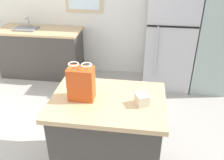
{
  "coord_description": "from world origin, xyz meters",
  "views": [
    {
      "loc": [
        0.52,
        -2.13,
        2.2
      ],
      "look_at": [
        0.2,
        0.12,
        0.96
      ],
      "focal_mm": 39.11,
      "sensor_mm": 36.0,
      "label": 1
    }
  ],
  "objects_px": {
    "refrigerator": "(170,34)",
    "bottle": "(91,76)",
    "tall_cabinet": "(215,25)",
    "small_box": "(142,100)",
    "shopping_bag": "(81,83)",
    "kitchen_island": "(108,135)"
  },
  "relations": [
    {
      "from": "refrigerator",
      "to": "shopping_bag",
      "type": "distance_m",
      "value": 2.26
    },
    {
      "from": "kitchen_island",
      "to": "shopping_bag",
      "type": "bearing_deg",
      "value": -176.52
    },
    {
      "from": "tall_cabinet",
      "to": "bottle",
      "type": "bearing_deg",
      "value": -132.18
    },
    {
      "from": "small_box",
      "to": "bottle",
      "type": "bearing_deg",
      "value": 152.79
    },
    {
      "from": "tall_cabinet",
      "to": "small_box",
      "type": "height_order",
      "value": "tall_cabinet"
    },
    {
      "from": "kitchen_island",
      "to": "refrigerator",
      "type": "relative_size",
      "value": 0.6
    },
    {
      "from": "refrigerator",
      "to": "bottle",
      "type": "xyz_separation_m",
      "value": [
        -0.93,
        -1.79,
        0.08
      ]
    },
    {
      "from": "small_box",
      "to": "shopping_bag",
      "type": "bearing_deg",
      "value": 177.38
    },
    {
      "from": "kitchen_island",
      "to": "shopping_bag",
      "type": "distance_m",
      "value": 0.66
    },
    {
      "from": "refrigerator",
      "to": "bottle",
      "type": "bearing_deg",
      "value": -117.45
    },
    {
      "from": "shopping_bag",
      "to": "bottle",
      "type": "distance_m",
      "value": 0.26
    },
    {
      "from": "bottle",
      "to": "kitchen_island",
      "type": "bearing_deg",
      "value": -47.91
    },
    {
      "from": "shopping_bag",
      "to": "small_box",
      "type": "distance_m",
      "value": 0.59
    },
    {
      "from": "refrigerator",
      "to": "tall_cabinet",
      "type": "xyz_separation_m",
      "value": [
        0.69,
        0.0,
        0.18
      ]
    },
    {
      "from": "shopping_bag",
      "to": "small_box",
      "type": "xyz_separation_m",
      "value": [
        0.58,
        -0.03,
        -0.11
      ]
    },
    {
      "from": "kitchen_island",
      "to": "small_box",
      "type": "relative_size",
      "value": 9.32
    },
    {
      "from": "small_box",
      "to": "refrigerator",
      "type": "bearing_deg",
      "value": 79.39
    },
    {
      "from": "refrigerator",
      "to": "small_box",
      "type": "height_order",
      "value": "refrigerator"
    },
    {
      "from": "refrigerator",
      "to": "bottle",
      "type": "relative_size",
      "value": 7.67
    },
    {
      "from": "tall_cabinet",
      "to": "bottle",
      "type": "relative_size",
      "value": 9.11
    },
    {
      "from": "refrigerator",
      "to": "tall_cabinet",
      "type": "height_order",
      "value": "tall_cabinet"
    },
    {
      "from": "refrigerator",
      "to": "kitchen_island",
      "type": "bearing_deg",
      "value": -109.44
    }
  ]
}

